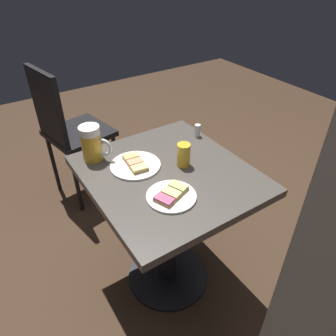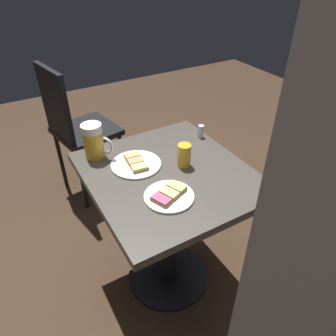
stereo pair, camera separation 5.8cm
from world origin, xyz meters
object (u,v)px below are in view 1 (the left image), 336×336
object	(u,v)px
plate_far	(171,195)
beer_mug	(92,143)
plate_near	(135,165)
salt_shaker	(197,131)
beer_glass_small	(184,155)
cafe_chair	(68,128)

from	to	relation	value
plate_far	beer_mug	size ratio (longest dim) A/B	1.19
plate_near	salt_shaker	bearing A→B (deg)	9.28
plate_far	beer_glass_small	xyz separation A→B (m)	(0.17, 0.15, 0.04)
plate_far	beer_mug	world-z (taller)	beer_mug
plate_near	beer_glass_small	size ratio (longest dim) A/B	2.10
plate_far	cafe_chair	bearing A→B (deg)	93.51
beer_mug	plate_near	bearing A→B (deg)	-50.60
plate_near	salt_shaker	distance (m)	0.40
beer_glass_small	cafe_chair	size ratio (longest dim) A/B	0.11
beer_glass_small	cafe_chair	world-z (taller)	cafe_chair
cafe_chair	salt_shaker	bearing A→B (deg)	18.90
beer_mug	salt_shaker	bearing A→B (deg)	-9.98
beer_mug	cafe_chair	size ratio (longest dim) A/B	0.17
plate_far	beer_glass_small	size ratio (longest dim) A/B	1.85
beer_glass_small	salt_shaker	size ratio (longest dim) A/B	1.64
plate_near	cafe_chair	world-z (taller)	cafe_chair
beer_glass_small	salt_shaker	xyz separation A→B (m)	(0.21, 0.17, -0.02)
beer_mug	beer_glass_small	size ratio (longest dim) A/B	1.55
beer_glass_small	beer_mug	bearing A→B (deg)	139.76
salt_shaker	plate_far	bearing A→B (deg)	-139.18
beer_mug	cafe_chair	world-z (taller)	cafe_chair
beer_mug	salt_shaker	size ratio (longest dim) A/B	2.54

